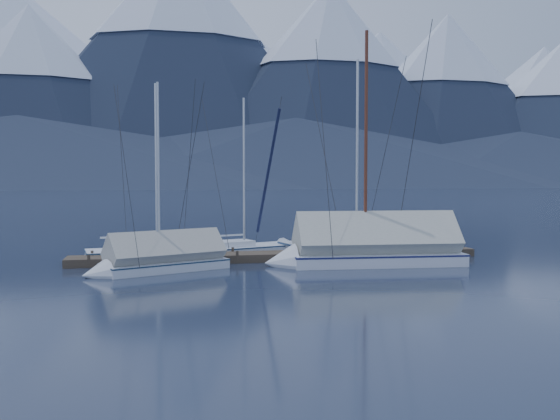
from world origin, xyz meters
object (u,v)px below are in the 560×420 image
at_px(sailboat_open_left, 169,253).
at_px(sailboat_covered_near, 361,252).
at_px(sailboat_open_mid, 252,250).
at_px(sailboat_open_right, 366,246).
at_px(person, 371,232).
at_px(sailboat_covered_far, 155,262).

bearing_deg(sailboat_open_left, sailboat_covered_near, -28.51).
bearing_deg(sailboat_open_mid, sailboat_covered_near, -51.28).
bearing_deg(sailboat_open_left, sailboat_open_right, 4.46).
distance_m(sailboat_open_left, sailboat_open_mid, 3.97).
bearing_deg(sailboat_open_right, person, -105.63).
distance_m(sailboat_open_right, sailboat_covered_far, 11.64).
bearing_deg(sailboat_open_right, sailboat_covered_near, -112.49).
xyz_separation_m(sailboat_open_mid, sailboat_open_right, (5.85, 0.22, 0.04)).
xyz_separation_m(sailboat_open_left, sailboat_covered_near, (7.73, -4.20, 0.38)).
bearing_deg(sailboat_covered_near, person, 60.98).
height_order(sailboat_open_mid, sailboat_open_right, sailboat_open_right).
height_order(sailboat_open_left, sailboat_covered_far, sailboat_open_left).
relative_size(sailboat_open_mid, person, 5.13).
distance_m(sailboat_open_left, sailboat_covered_far, 4.40).
height_order(sailboat_covered_far, person, sailboat_covered_far).
bearing_deg(sailboat_covered_near, sailboat_covered_far, -179.02).
relative_size(sailboat_open_right, sailboat_covered_far, 1.32).
bearing_deg(sailboat_open_right, sailboat_covered_far, -153.99).
distance_m(sailboat_covered_near, person, 2.83).
bearing_deg(sailboat_open_left, sailboat_covered_far, -98.83).
relative_size(sailboat_open_left, person, 5.50).
height_order(sailboat_open_right, sailboat_covered_near, sailboat_covered_near).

